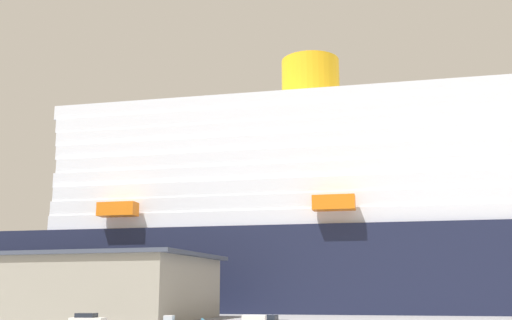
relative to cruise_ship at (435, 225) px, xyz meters
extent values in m
plane|color=gray|center=(-18.78, -42.27, -17.97)|extent=(600.00, 600.00, 0.00)
cube|color=#191E38|center=(2.41, 0.26, -9.56)|extent=(191.46, 56.14, 16.83)
cylinder|color=#191E38|center=(-91.44, -9.32, -9.56)|extent=(40.75, 40.75, 16.83)
cube|color=white|center=(2.41, 0.26, 0.44)|extent=(168.64, 50.88, 3.16)
cube|color=white|center=(-1.35, -0.12, 3.60)|extent=(160.88, 49.66, 3.16)
cube|color=white|center=(-5.10, -0.50, 6.75)|extent=(152.78, 48.53, 3.16)
cube|color=white|center=(-8.85, -0.89, 9.91)|extent=(146.01, 46.92, 3.16)
cube|color=white|center=(-12.61, -1.27, 13.07)|extent=(137.79, 45.58, 3.16)
cube|color=white|center=(-16.36, -1.65, 16.23)|extent=(131.37, 44.09, 3.16)
cube|color=white|center=(-20.11, -2.04, 19.39)|extent=(124.56, 42.68, 3.16)
cube|color=white|center=(-23.87, -2.42, 22.55)|extent=(117.71, 41.76, 3.16)
cube|color=white|center=(-27.62, -2.80, 25.71)|extent=(111.55, 40.75, 3.16)
cylinder|color=yellow|center=(-25.75, -2.61, 33.18)|extent=(14.67, 14.67, 11.77)
cube|color=orange|center=(-61.32, -25.67, 2.65)|extent=(8.28, 4.00, 2.80)
cube|color=orange|center=(-17.53, -21.20, 2.65)|extent=(8.28, 4.00, 2.80)
cube|color=gray|center=(-67.38, -47.90, -13.25)|extent=(66.16, 26.27, 9.46)
cube|color=#3F4759|center=(-67.38, -47.90, -8.22)|extent=(68.80, 27.32, 0.60)
cube|color=white|center=(-13.12, -82.20, -16.22)|extent=(2.38, 2.25, 0.90)
cube|color=silver|center=(-20.44, -83.90, -16.17)|extent=(1.01, 1.16, 0.70)
cube|color=#1E232D|center=(-17.22, -65.51, -16.67)|extent=(2.51, 1.78, 0.55)
cube|color=white|center=(-40.35, -66.11, -17.29)|extent=(4.51, 2.50, 0.70)
cube|color=#1E232D|center=(-40.57, -66.15, -16.67)|extent=(2.62, 2.03, 0.55)
camera|label=1|loc=(3.95, -133.59, -13.78)|focal=42.49mm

